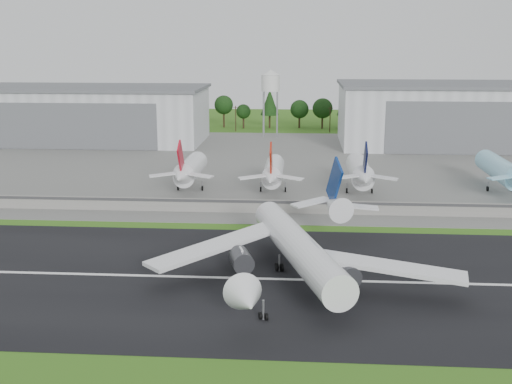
# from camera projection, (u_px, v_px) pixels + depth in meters

# --- Properties ---
(ground) EXTENTS (600.00, 600.00, 0.00)m
(ground) POSITION_uv_depth(u_px,v_px,m) (246.00, 301.00, 105.96)
(ground) COLOR #3F6B19
(ground) RESTS_ON ground
(runway) EXTENTS (320.00, 60.00, 0.10)m
(runway) POSITION_uv_depth(u_px,v_px,m) (250.00, 279.00, 115.65)
(runway) COLOR black
(runway) RESTS_ON ground
(runway_centerline) EXTENTS (220.00, 1.00, 0.02)m
(runway_centerline) POSITION_uv_depth(u_px,v_px,m) (250.00, 278.00, 115.64)
(runway_centerline) COLOR white
(runway_centerline) RESTS_ON runway
(apron) EXTENTS (320.00, 150.00, 0.10)m
(apron) POSITION_uv_depth(u_px,v_px,m) (275.00, 164.00, 222.39)
(apron) COLOR slate
(apron) RESTS_ON ground
(blast_fence) EXTENTS (240.00, 0.61, 3.50)m
(blast_fence) POSITION_uv_depth(u_px,v_px,m) (265.00, 206.00, 158.90)
(blast_fence) COLOR gray
(blast_fence) RESTS_ON ground
(hangar_west) EXTENTS (97.00, 44.00, 23.20)m
(hangar_west) POSITION_uv_depth(u_px,v_px,m) (90.00, 114.00, 268.79)
(hangar_west) COLOR silver
(hangar_west) RESTS_ON ground
(hangar_east) EXTENTS (102.00, 47.00, 25.20)m
(hangar_east) POSITION_uv_depth(u_px,v_px,m) (466.00, 115.00, 257.91)
(hangar_east) COLOR silver
(hangar_east) RESTS_ON ground
(water_tower) EXTENTS (8.40, 8.40, 29.40)m
(water_tower) POSITION_uv_depth(u_px,v_px,m) (271.00, 81.00, 280.13)
(water_tower) COLOR #99999E
(water_tower) RESTS_ON ground
(utility_poles) EXTENTS (230.00, 3.00, 12.00)m
(utility_poles) POSITION_uv_depth(u_px,v_px,m) (282.00, 132.00, 300.03)
(utility_poles) COLOR black
(utility_poles) RESTS_ON ground
(treeline) EXTENTS (320.00, 16.00, 22.00)m
(treeline) POSITION_uv_depth(u_px,v_px,m) (283.00, 128.00, 314.59)
(treeline) COLOR black
(treeline) RESTS_ON ground
(main_airliner) EXTENTS (54.90, 58.16, 18.17)m
(main_airliner) POSITION_uv_depth(u_px,v_px,m) (297.00, 255.00, 113.55)
(main_airliner) COLOR white
(main_airliner) RESTS_ON runway
(parked_jet_red_a) EXTENTS (7.36, 31.29, 16.79)m
(parked_jet_red_a) POSITION_uv_depth(u_px,v_px,m) (189.00, 170.00, 180.37)
(parked_jet_red_a) COLOR white
(parked_jet_red_a) RESTS_ON ground
(parked_jet_red_b) EXTENTS (7.36, 31.29, 16.53)m
(parked_jet_red_b) POSITION_uv_depth(u_px,v_px,m) (273.00, 172.00, 178.76)
(parked_jet_red_b) COLOR white
(parked_jet_red_b) RESTS_ON ground
(parked_jet_navy) EXTENTS (7.36, 31.29, 16.90)m
(parked_jet_navy) POSITION_uv_depth(u_px,v_px,m) (360.00, 172.00, 177.07)
(parked_jet_navy) COLOR white
(parked_jet_navy) RESTS_ON ground
(parked_jet_skyblue) EXTENTS (7.36, 37.29, 16.94)m
(parked_jet_skyblue) POSITION_uv_depth(u_px,v_px,m) (503.00, 171.00, 179.17)
(parked_jet_skyblue) COLOR #8DD7F4
(parked_jet_skyblue) RESTS_ON ground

